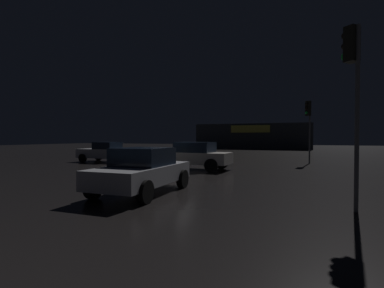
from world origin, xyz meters
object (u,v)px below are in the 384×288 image
Objects in this scene: store_building at (254,136)px; car_near at (143,170)px; traffic_signal_main at (352,69)px; car_crossing at (194,155)px; car_far at (105,152)px; traffic_signal_opposite at (308,116)px.

car_near is (2.91, -40.23, -1.28)m from store_building.
traffic_signal_main reaches higher than car_crossing.
car_far is 8.41m from car_crossing.
store_building is at bearing 93.50° from car_crossing.
car_crossing is (-6.93, 7.16, -2.69)m from traffic_signal_main.
traffic_signal_main is at bearing -77.48° from store_building.
car_crossing reaches higher than car_near.
car_far is at bearing -101.08° from store_building.
car_far reaches higher than car_near.
car_near is 0.95× the size of car_crossing.
traffic_signal_main reaches higher than car_far.
car_far is (-14.17, -4.09, -2.62)m from traffic_signal_opposite.
store_building is 33.28m from car_crossing.
car_crossing is at bearing 97.13° from car_near.
store_building is at bearing 94.14° from car_near.
car_near is 7.09m from car_crossing.
car_crossing is at bearing -16.41° from car_far.
car_far is 0.94× the size of car_crossing.
traffic_signal_opposite reaches higher than car_crossing.
traffic_signal_opposite reaches higher than car_near.
traffic_signal_opposite is at bearing 46.64° from car_crossing.
traffic_signal_opposite is 1.10× the size of car_far.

